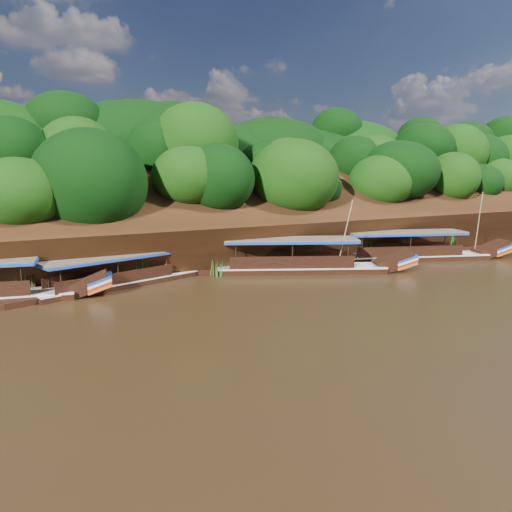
# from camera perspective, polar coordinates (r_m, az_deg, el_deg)

# --- Properties ---
(ground) EXTENTS (160.00, 160.00, 0.00)m
(ground) POSITION_cam_1_polar(r_m,az_deg,el_deg) (34.33, 12.28, -3.86)
(ground) COLOR black
(ground) RESTS_ON ground
(riverbank) EXTENTS (120.00, 30.06, 19.40)m
(riverbank) POSITION_cam_1_polar(r_m,az_deg,el_deg) (53.02, -3.89, 3.16)
(riverbank) COLOR black
(riverbank) RESTS_ON ground
(boat_0) EXTENTS (15.85, 7.35, 6.61)m
(boat_0) POSITION_cam_1_polar(r_m,az_deg,el_deg) (47.37, 18.45, 0.30)
(boat_0) COLOR black
(boat_0) RESTS_ON ground
(boat_1) EXTENTS (15.13, 8.71, 6.28)m
(boat_1) POSITION_cam_1_polar(r_m,az_deg,el_deg) (39.62, 6.31, -0.98)
(boat_1) COLOR black
(boat_1) RESTS_ON ground
(boat_2) EXTENTS (14.15, 5.85, 5.41)m
(boat_2) POSITION_cam_1_polar(r_m,az_deg,el_deg) (36.19, -14.14, -2.42)
(boat_2) COLOR black
(boat_2) RESTS_ON ground
(reeds) EXTENTS (48.49, 2.29, 2.22)m
(reeds) POSITION_cam_1_polar(r_m,az_deg,el_deg) (40.12, 0.92, -0.39)
(reeds) COLOR #27741D
(reeds) RESTS_ON ground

